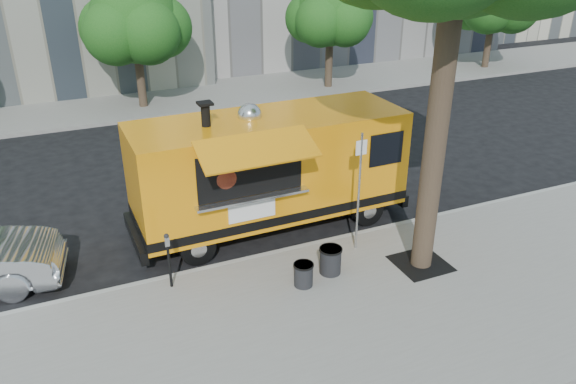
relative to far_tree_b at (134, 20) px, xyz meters
name	(u,v)px	position (x,y,z in m)	size (l,w,h in m)	color
ground	(274,237)	(1.00, -12.70, -3.83)	(120.00, 120.00, 0.00)	black
sidewalk	(349,325)	(1.00, -16.70, -3.76)	(60.00, 6.00, 0.15)	gray
curb	(288,251)	(1.00, -13.63, -3.76)	(60.00, 0.14, 0.16)	#999993
far_sidewalk	(163,100)	(1.00, 0.80, -3.76)	(60.00, 5.00, 0.15)	gray
tree_well	(421,263)	(3.60, -15.50, -3.68)	(1.20, 1.20, 0.02)	black
far_tree_b	(134,20)	(0.00, 0.00, 0.00)	(3.60, 3.60, 5.50)	#33261C
far_tree_c	(330,11)	(9.00, -0.30, -0.12)	(3.24, 3.24, 5.21)	#33261C
sign_post	(359,186)	(2.55, -14.25, -1.98)	(0.28, 0.06, 3.00)	silver
parking_meter	(168,254)	(-2.00, -14.05, -2.85)	(0.11, 0.11, 1.33)	black
food_truck	(269,168)	(1.12, -12.13, -2.13)	(7.35, 3.45, 3.62)	orange
trash_bin_left	(304,274)	(0.69, -15.17, -3.39)	(0.45, 0.45, 0.54)	black
trash_bin_right	(330,260)	(1.47, -14.96, -3.34)	(0.53, 0.53, 0.64)	black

